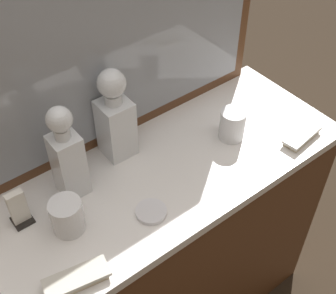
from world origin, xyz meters
name	(u,v)px	position (x,y,z in m)	size (l,w,h in m)	color
dresser	(168,248)	(0.00, 0.00, 0.42)	(1.09, 0.45, 0.84)	brown
dresser_mirror	(120,40)	(0.00, 0.21, 1.17)	(0.97, 0.03, 0.64)	brown
crystal_decanter_center	(116,122)	(-0.08, 0.14, 0.96)	(0.09, 0.09, 0.29)	white
crystal_decanter_far_right	(68,160)	(-0.26, 0.09, 0.96)	(0.07, 0.07, 0.29)	white
crystal_tumbler_far_right	(67,217)	(-0.33, -0.01, 0.89)	(0.08, 0.08, 0.10)	white
crystal_tumbler_rear	(232,126)	(0.23, -0.02, 0.89)	(0.08, 0.08, 0.10)	white
silver_brush_left	(77,279)	(-0.39, -0.16, 0.86)	(0.16, 0.09, 0.02)	#B7A88C
silver_brush_far_right	(302,136)	(0.40, -0.16, 0.86)	(0.15, 0.07, 0.02)	#B7A88C
porcelain_dish	(151,212)	(-0.14, -0.11, 0.85)	(0.08, 0.08, 0.01)	silver
napkin_holder	(19,210)	(-0.42, 0.08, 0.89)	(0.05, 0.05, 0.11)	black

